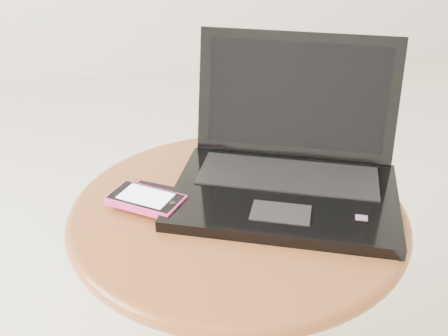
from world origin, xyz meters
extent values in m
cylinder|color=#542816|center=(0.10, -0.07, 0.23)|extent=(0.09, 0.09, 0.41)
cylinder|color=brown|center=(0.10, -0.07, 0.45)|extent=(0.56, 0.56, 0.03)
torus|color=brown|center=(0.10, -0.07, 0.45)|extent=(0.59, 0.59, 0.03)
cube|color=black|center=(0.19, -0.07, 0.47)|extent=(0.46, 0.39, 0.02)
cube|color=black|center=(0.21, -0.02, 0.49)|extent=(0.34, 0.23, 0.00)
cube|color=black|center=(0.16, -0.13, 0.48)|extent=(0.11, 0.09, 0.00)
cube|color=red|center=(0.28, -0.17, 0.48)|extent=(0.02, 0.02, 0.00)
cube|color=black|center=(0.25, 0.08, 0.60)|extent=(0.37, 0.19, 0.23)
cube|color=black|center=(0.24, 0.08, 0.60)|extent=(0.33, 0.16, 0.19)
cube|color=black|center=(-0.03, -0.02, 0.47)|extent=(0.13, 0.11, 0.01)
cube|color=#C1184B|center=(-0.08, 0.01, 0.48)|extent=(0.04, 0.06, 0.00)
cube|color=#E03889|center=(-0.05, -0.05, 0.48)|extent=(0.14, 0.13, 0.01)
cube|color=black|center=(-0.05, -0.05, 0.49)|extent=(0.13, 0.12, 0.00)
cube|color=silver|center=(-0.05, -0.05, 0.49)|extent=(0.10, 0.09, 0.00)
cylinder|color=black|center=(-0.01, -0.08, 0.49)|extent=(0.01, 0.01, 0.00)
camera|label=1|loc=(-0.07, -0.85, 0.98)|focal=44.32mm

